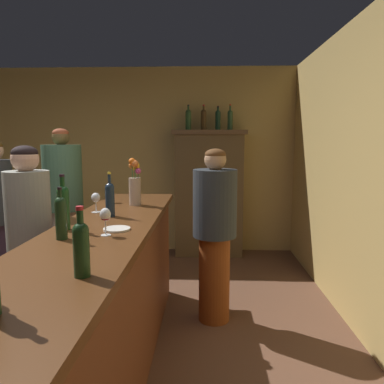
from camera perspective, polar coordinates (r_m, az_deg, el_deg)
name	(u,v)px	position (r m, az deg, el deg)	size (l,w,h in m)	color
floor	(19,380)	(3.00, -25.43, -24.98)	(7.93, 7.93, 0.00)	brown
wall_back	(121,161)	(5.47, -11.04, 4.85)	(5.12, 0.12, 2.63)	tan
bar_counter	(104,305)	(2.57, -13.59, -16.77)	(0.63, 3.03, 1.05)	brown
display_cabinet	(209,191)	(5.08, 2.67, 0.15)	(1.01, 0.39, 1.75)	brown
wine_bottle_riesling	(63,205)	(2.39, -19.48, -1.96)	(0.07, 0.07, 0.35)	#133C18
wine_bottle_malbec	(81,246)	(1.55, -16.94, -8.05)	(0.07, 0.07, 0.29)	#1A371B
wine_bottle_merlot	(110,198)	(2.72, -12.71, -0.90)	(0.07, 0.07, 0.33)	#19283B
wine_bottle_pinot	(61,216)	(2.16, -19.81, -3.52)	(0.06, 0.06, 0.30)	#1B341B
wine_glass_front	(110,192)	(3.35, -12.65, 0.03)	(0.07, 0.07, 0.14)	white
wine_glass_mid	(96,198)	(2.90, -14.82, -0.98)	(0.07, 0.07, 0.15)	white
wine_glass_rear	(105,216)	(2.18, -13.40, -3.68)	(0.06, 0.06, 0.16)	white
flower_arrangement	(135,183)	(3.17, -8.94, 1.45)	(0.11, 0.11, 0.41)	tan
cheese_plate	(117,229)	(2.32, -11.68, -5.68)	(0.17, 0.17, 0.01)	white
display_bottle_left	(188,119)	(5.05, -0.58, 11.38)	(0.08, 0.08, 0.34)	#284A27
display_bottle_midleft	(204,119)	(5.05, 1.82, 11.37)	(0.08, 0.08, 0.34)	#452E15
display_bottle_center	(218,119)	(5.05, 4.07, 11.30)	(0.07, 0.07, 0.32)	#153221
display_bottle_midright	(230,119)	(5.06, 5.98, 11.29)	(0.07, 0.07, 0.34)	#2B4A2C
patron_by_cabinet	(64,204)	(4.07, -19.39, -1.81)	(0.40, 0.40, 1.73)	#B9A594
patron_tall	(30,240)	(2.98, -24.00, -6.86)	(0.32, 0.32, 1.57)	#282A29
bartender	(215,229)	(3.20, 3.56, -5.87)	(0.38, 0.38, 1.53)	brown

